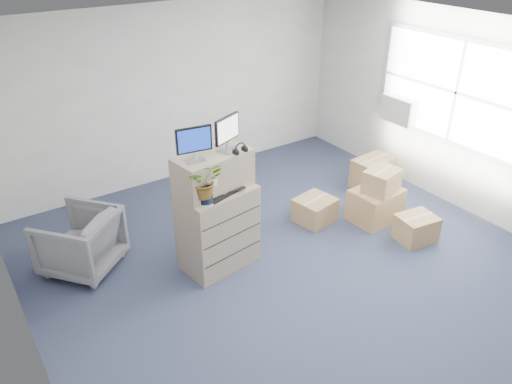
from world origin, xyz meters
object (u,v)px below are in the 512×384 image
at_px(filing_cabinet_lower, 218,228).
at_px(monitor_left, 194,142).
at_px(office_chair, 80,239).
at_px(monitor_right, 227,132).
at_px(water_bottle, 220,178).
at_px(potted_plant, 205,185).
at_px(keyboard, 223,192).

bearing_deg(filing_cabinet_lower, monitor_left, 174.35).
bearing_deg(office_chair, monitor_right, 113.31).
height_order(filing_cabinet_lower, monitor_left, monitor_left).
bearing_deg(monitor_left, filing_cabinet_lower, 10.63).
bearing_deg(water_bottle, monitor_left, -173.97).
bearing_deg(monitor_right, water_bottle, 163.67).
distance_m(monitor_left, potted_plant, 0.48).
bearing_deg(filing_cabinet_lower, monitor_right, 2.94).
xyz_separation_m(filing_cabinet_lower, monitor_left, (-0.26, -0.01, 1.20)).
relative_size(water_bottle, potted_plant, 0.58).
bearing_deg(filing_cabinet_lower, office_chair, 140.57).
height_order(monitor_left, office_chair, monitor_left).
distance_m(monitor_right, keyboard, 0.70).
bearing_deg(monitor_right, keyboard, -162.18).
distance_m(keyboard, water_bottle, 0.18).
xyz_separation_m(keyboard, potted_plant, (-0.28, -0.09, 0.22)).
height_order(water_bottle, potted_plant, potted_plant).
relative_size(filing_cabinet_lower, monitor_left, 2.60).
xyz_separation_m(monitor_left, monitor_right, (0.45, 0.05, 0.01)).
distance_m(monitor_left, water_bottle, 0.62).
bearing_deg(potted_plant, office_chair, 138.33).
distance_m(filing_cabinet_lower, monitor_left, 1.23).
height_order(monitor_left, potted_plant, monitor_left).
bearing_deg(office_chair, monitor_left, 103.72).
bearing_deg(keyboard, monitor_right, 24.36).
bearing_deg(monitor_left, potted_plant, -79.97).
bearing_deg(potted_plant, monitor_left, 91.98).
xyz_separation_m(monitor_right, office_chair, (-1.64, 0.84, -1.31)).
xyz_separation_m(monitor_right, potted_plant, (-0.44, -0.23, -0.45)).
xyz_separation_m(monitor_right, water_bottle, (-0.13, -0.02, -0.54)).
xyz_separation_m(water_bottle, office_chair, (-1.50, 0.86, -0.77)).
bearing_deg(potted_plant, keyboard, 17.31).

